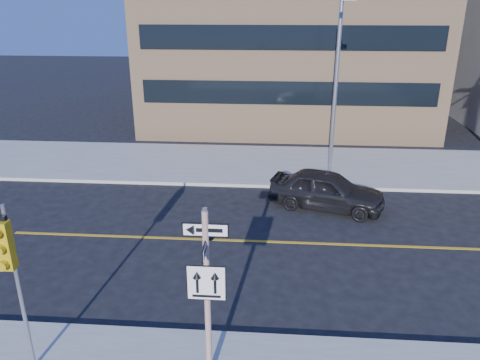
# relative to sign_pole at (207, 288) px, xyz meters

# --- Properties ---
(ground) EXTENTS (120.00, 120.00, 0.00)m
(ground) POSITION_rel_sign_pole_xyz_m (0.00, 2.51, -2.44)
(ground) COLOR black
(ground) RESTS_ON ground
(sign_pole) EXTENTS (0.92, 0.92, 4.06)m
(sign_pole) POSITION_rel_sign_pole_xyz_m (0.00, 0.00, 0.00)
(sign_pole) COLOR silver
(sign_pole) RESTS_ON near_sidewalk
(traffic_signal) EXTENTS (0.32, 0.45, 4.00)m
(traffic_signal) POSITION_rel_sign_pole_xyz_m (-4.00, -0.15, 0.59)
(traffic_signal) COLOR gray
(traffic_signal) RESTS_ON near_sidewalk
(parked_car_a) EXTENTS (3.14, 4.90, 1.55)m
(parked_car_a) POSITION_rel_sign_pole_xyz_m (3.45, 9.58, -1.66)
(parked_car_a) COLOR black
(parked_car_a) RESTS_ON ground
(streetlight_a) EXTENTS (0.55, 2.25, 8.00)m
(streetlight_a) POSITION_rel_sign_pole_xyz_m (4.00, 13.27, 2.32)
(streetlight_a) COLOR gray
(streetlight_a) RESTS_ON far_sidewalk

